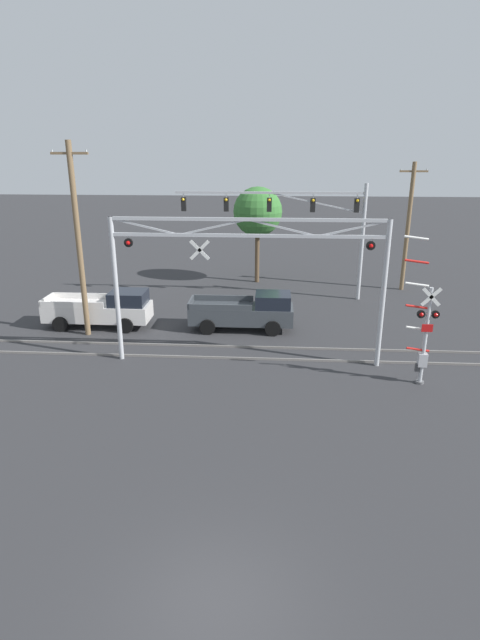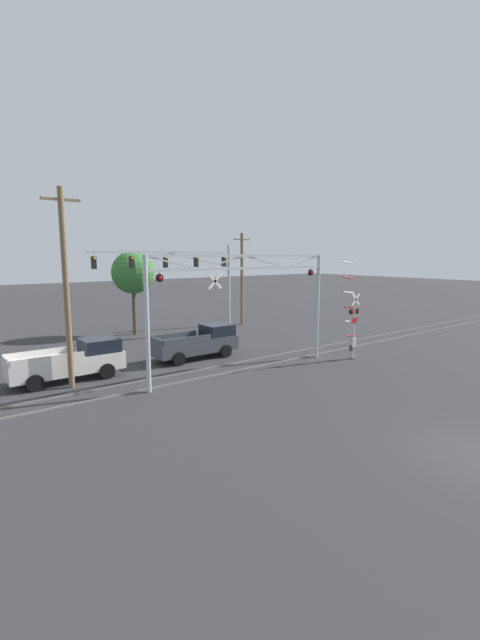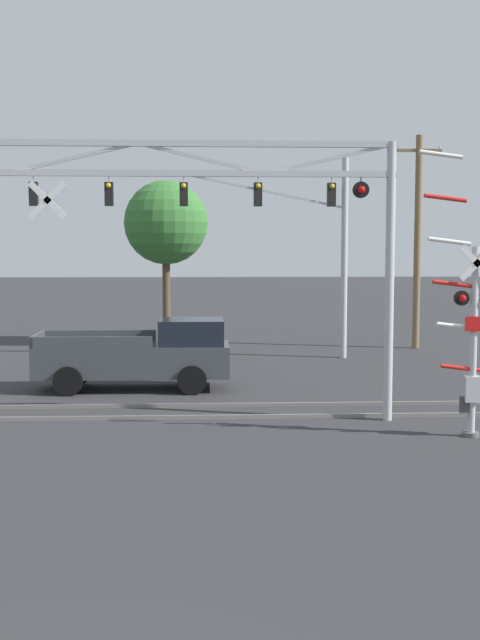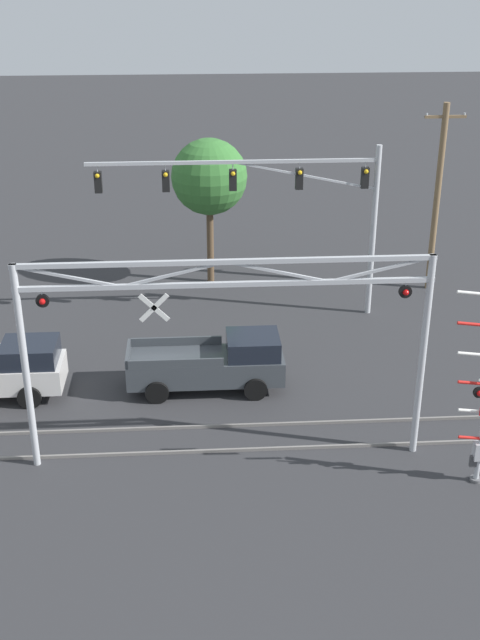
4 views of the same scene
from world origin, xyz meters
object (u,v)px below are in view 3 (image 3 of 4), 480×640
at_px(crossing_signal_mast, 469,338).
at_px(traffic_signal_span, 252,216).
at_px(utility_pole_right, 418,239).
at_px(background_tree_beyond_span, 166,223).
at_px(crossing_gantry, 138,223).
at_px(pickup_truck_lead, 143,355).

height_order(crossing_signal_mast, traffic_signal_span, traffic_signal_span).
xyz_separation_m(utility_pole_right, background_tree_beyond_span, (-10.12, 1.44, 0.66)).
xyz_separation_m(crossing_gantry, traffic_signal_span, (3.25, 10.63, 0.57)).
relative_size(crossing_signal_mast, background_tree_beyond_span, 0.90).
bearing_deg(pickup_truck_lead, background_tree_beyond_span, 88.78).
xyz_separation_m(traffic_signal_span, utility_pole_right, (6.82, 2.62, -0.83)).
height_order(traffic_signal_span, pickup_truck_lead, traffic_signal_span).
bearing_deg(utility_pole_right, traffic_signal_span, -158.95).
relative_size(crossing_gantry, traffic_signal_span, 1.01).
relative_size(crossing_gantry, pickup_truck_lead, 2.16).
bearing_deg(crossing_signal_mast, crossing_gantry, 166.62).
bearing_deg(background_tree_beyond_span, crossing_gantry, -89.83).
height_order(crossing_signal_mast, pickup_truck_lead, crossing_signal_mast).
xyz_separation_m(crossing_signal_mast, traffic_signal_span, (-3.96, 12.34, 3.08)).
distance_m(utility_pole_right, background_tree_beyond_span, 10.24).
bearing_deg(background_tree_beyond_span, traffic_signal_span, -50.95).
bearing_deg(pickup_truck_lead, crossing_gantry, -86.60).
distance_m(crossing_gantry, pickup_truck_lead, 5.73).
bearing_deg(crossing_signal_mast, traffic_signal_span, 107.81).
height_order(crossing_gantry, traffic_signal_span, traffic_signal_span).
distance_m(crossing_gantry, traffic_signal_span, 11.13).
distance_m(crossing_signal_mast, background_tree_beyond_span, 18.18).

